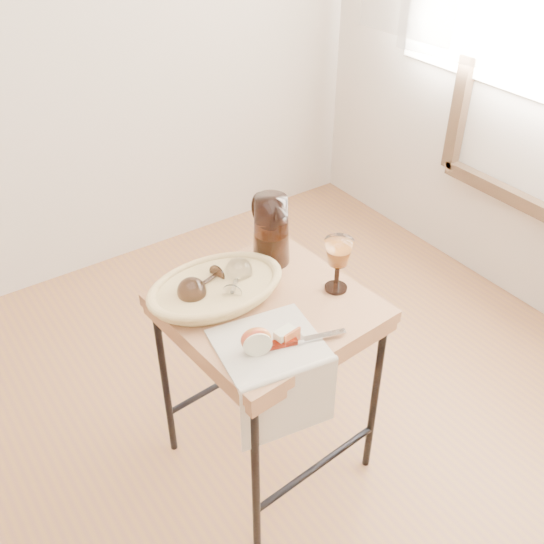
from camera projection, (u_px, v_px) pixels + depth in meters
side_table at (268, 386)px, 1.99m from camera, size 0.58×0.58×0.68m
tea_towel at (269, 344)px, 1.64m from camera, size 0.31×0.29×0.01m
bread_basket at (216, 290)px, 1.79m from camera, size 0.37×0.26×0.05m
goblet_lying_a at (203, 284)px, 1.77m from camera, size 0.15×0.12×0.08m
goblet_lying_b at (236, 280)px, 1.79m from camera, size 0.15×0.15×0.08m
pitcher at (271, 230)px, 1.89m from camera, size 0.20×0.26×0.26m
wine_goblet at (338, 265)px, 1.79m from camera, size 0.09×0.09×0.17m
apple_half at (256, 339)px, 1.60m from camera, size 0.09×0.07×0.07m
apple_wedge at (285, 335)px, 1.64m from camera, size 0.06×0.04×0.04m
table_knife at (302, 339)px, 1.64m from camera, size 0.22×0.09×0.02m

